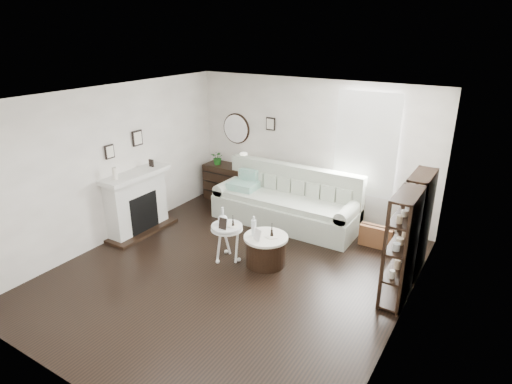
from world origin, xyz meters
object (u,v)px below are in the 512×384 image
Objects in this scene: dresser at (231,183)px; sofa at (287,205)px; drum_table at (266,250)px; pedestal_table at (227,228)px.

sofa is at bearing -13.59° from dresser.
dresser is 1.66× the size of drum_table.
drum_table is at bearing -73.93° from sofa.
drum_table is 0.71m from pedestal_table.
pedestal_table is (1.44, -2.18, 0.17)m from dresser.
drum_table is 1.14× the size of pedestal_table.
drum_table is (0.45, -1.58, -0.11)m from sofa.
sofa is 1.64m from drum_table.
pedestal_table is at bearing -160.01° from drum_table.
dresser is at bearing 123.47° from pedestal_table.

